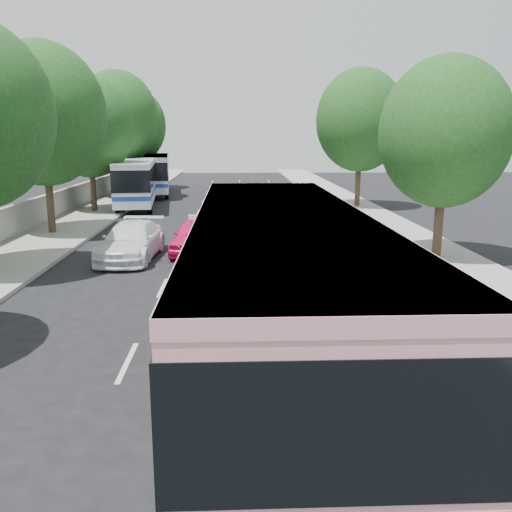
{
  "coord_description": "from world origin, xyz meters",
  "views": [
    {
      "loc": [
        0.51,
        -13.26,
        4.9
      ],
      "look_at": [
        1.09,
        1.52,
        1.6
      ],
      "focal_mm": 38.0,
      "sensor_mm": 36.0,
      "label": 1
    }
  ],
  "objects_px": {
    "tour_coach_rear": "(154,171)",
    "pink_taxi": "(196,236)",
    "tour_coach_front": "(137,179)",
    "white_pickup": "(131,241)",
    "pink_bus": "(279,286)"
  },
  "relations": [
    {
      "from": "tour_coach_rear",
      "to": "pink_taxi",
      "type": "bearing_deg",
      "value": -84.36
    },
    {
      "from": "pink_taxi",
      "to": "tour_coach_front",
      "type": "bearing_deg",
      "value": 114.76
    },
    {
      "from": "pink_taxi",
      "to": "tour_coach_rear",
      "type": "distance_m",
      "value": 24.36
    },
    {
      "from": "white_pickup",
      "to": "pink_taxi",
      "type": "bearing_deg",
      "value": 27.09
    },
    {
      "from": "pink_taxi",
      "to": "white_pickup",
      "type": "bearing_deg",
      "value": -150.27
    },
    {
      "from": "pink_bus",
      "to": "pink_taxi",
      "type": "distance_m",
      "value": 13.67
    },
    {
      "from": "pink_taxi",
      "to": "tour_coach_front",
      "type": "xyz_separation_m",
      "value": [
        -5.12,
        15.4,
        1.22
      ]
    },
    {
      "from": "tour_coach_front",
      "to": "pink_taxi",
      "type": "bearing_deg",
      "value": -77.69
    },
    {
      "from": "tour_coach_rear",
      "to": "tour_coach_front",
      "type": "bearing_deg",
      "value": -96.5
    },
    {
      "from": "pink_taxi",
      "to": "pink_bus",
      "type": "bearing_deg",
      "value": -73.1
    },
    {
      "from": "white_pickup",
      "to": "tour_coach_rear",
      "type": "bearing_deg",
      "value": 99.72
    },
    {
      "from": "pink_bus",
      "to": "pink_taxi",
      "type": "relative_size",
      "value": 2.68
    },
    {
      "from": "pink_taxi",
      "to": "tour_coach_rear",
      "type": "xyz_separation_m",
      "value": [
        -5.12,
        23.78,
        1.25
      ]
    },
    {
      "from": "white_pickup",
      "to": "tour_coach_front",
      "type": "relative_size",
      "value": 0.46
    },
    {
      "from": "pink_bus",
      "to": "white_pickup",
      "type": "relative_size",
      "value": 2.25
    }
  ]
}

